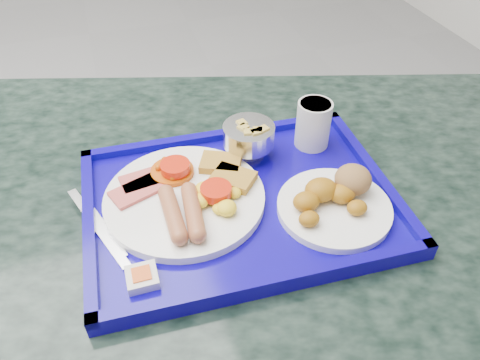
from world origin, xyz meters
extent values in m
cylinder|color=slate|center=(0.87, -0.64, 0.40)|extent=(0.12, 0.12, 0.73)
cube|color=black|center=(0.87, -0.64, 0.78)|extent=(1.47, 1.18, 0.04)
cube|color=#0D0393|center=(0.90, -0.64, 0.81)|extent=(0.49, 0.37, 0.02)
cube|color=#0D0393|center=(0.91, -0.47, 0.82)|extent=(0.48, 0.04, 0.01)
cube|color=#0D0393|center=(0.89, -0.81, 0.82)|extent=(0.48, 0.04, 0.01)
cube|color=#0D0393|center=(1.13, -0.65, 0.82)|extent=(0.03, 0.35, 0.01)
cube|color=#0D0393|center=(0.67, -0.63, 0.82)|extent=(0.03, 0.35, 0.01)
cylinder|color=white|center=(0.82, -0.62, 0.83)|extent=(0.25, 0.25, 0.01)
cube|color=#D55855|center=(0.77, -0.57, 0.84)|extent=(0.09, 0.06, 0.01)
cube|color=#D55855|center=(0.75, -0.59, 0.84)|extent=(0.10, 0.07, 0.01)
cylinder|color=#CD5408|center=(0.81, -0.56, 0.84)|extent=(0.07, 0.07, 0.01)
sphere|color=#CD5408|center=(0.81, -0.59, 0.84)|extent=(0.01, 0.01, 0.01)
sphere|color=#CD5408|center=(0.81, -0.59, 0.84)|extent=(0.01, 0.01, 0.01)
sphere|color=#CD5408|center=(0.81, -0.54, 0.84)|extent=(0.01, 0.01, 0.01)
sphere|color=#CD5408|center=(0.81, -0.57, 0.84)|extent=(0.01, 0.01, 0.01)
sphere|color=#CD5408|center=(0.79, -0.56, 0.84)|extent=(0.01, 0.01, 0.01)
sphere|color=#CD5408|center=(0.82, -0.58, 0.84)|extent=(0.01, 0.01, 0.01)
sphere|color=#CD5408|center=(0.80, -0.57, 0.84)|extent=(0.01, 0.01, 0.01)
sphere|color=#CD5408|center=(0.82, -0.57, 0.84)|extent=(0.01, 0.01, 0.01)
sphere|color=#CD5408|center=(0.82, -0.55, 0.84)|extent=(0.01, 0.01, 0.01)
sphere|color=#CD5408|center=(0.82, -0.55, 0.84)|extent=(0.01, 0.01, 0.01)
sphere|color=#CD5408|center=(0.80, -0.54, 0.84)|extent=(0.01, 0.01, 0.01)
sphere|color=#CD5408|center=(0.81, -0.57, 0.84)|extent=(0.01, 0.01, 0.01)
sphere|color=#CD5408|center=(0.79, -0.56, 0.84)|extent=(0.01, 0.01, 0.01)
sphere|color=#CD5408|center=(0.82, -0.55, 0.84)|extent=(0.01, 0.01, 0.01)
cube|color=#A17428|center=(0.89, -0.57, 0.84)|extent=(0.08, 0.07, 0.01)
cube|color=#A17428|center=(0.90, -0.61, 0.84)|extent=(0.08, 0.08, 0.01)
cylinder|color=brown|center=(0.79, -0.67, 0.84)|extent=(0.03, 0.09, 0.02)
cylinder|color=brown|center=(0.82, -0.67, 0.84)|extent=(0.03, 0.10, 0.02)
ellipsoid|color=yellow|center=(0.83, -0.65, 0.84)|extent=(0.03, 0.03, 0.02)
ellipsoid|color=yellow|center=(0.86, -0.65, 0.84)|extent=(0.02, 0.02, 0.01)
ellipsoid|color=yellow|center=(0.87, -0.68, 0.84)|extent=(0.03, 0.03, 0.02)
ellipsoid|color=yellow|center=(0.86, -0.67, 0.84)|extent=(0.02, 0.02, 0.01)
ellipsoid|color=yellow|center=(0.85, -0.63, 0.84)|extent=(0.03, 0.03, 0.02)
ellipsoid|color=yellow|center=(0.86, -0.63, 0.84)|extent=(0.02, 0.02, 0.01)
ellipsoid|color=yellow|center=(0.87, -0.63, 0.84)|extent=(0.03, 0.03, 0.02)
ellipsoid|color=yellow|center=(0.89, -0.65, 0.84)|extent=(0.02, 0.02, 0.01)
cylinder|color=#AC1204|center=(0.81, -0.57, 0.85)|extent=(0.05, 0.05, 0.01)
cylinder|color=#AC1204|center=(0.86, -0.64, 0.85)|extent=(0.05, 0.05, 0.01)
cylinder|color=white|center=(1.03, -0.71, 0.82)|extent=(0.17, 0.17, 0.01)
ellipsoid|color=#A56913|center=(1.05, -0.73, 0.84)|extent=(0.03, 0.03, 0.02)
ellipsoid|color=#A56913|center=(1.04, -0.70, 0.84)|extent=(0.04, 0.03, 0.03)
ellipsoid|color=#A56913|center=(1.01, -0.69, 0.85)|extent=(0.05, 0.04, 0.03)
ellipsoid|color=#A56913|center=(0.98, -0.70, 0.84)|extent=(0.04, 0.03, 0.03)
ellipsoid|color=#A56913|center=(0.98, -0.73, 0.84)|extent=(0.03, 0.03, 0.02)
ellipsoid|color=olive|center=(1.07, -0.69, 0.85)|extent=(0.06, 0.06, 0.04)
cylinder|color=silver|center=(0.95, -0.54, 0.82)|extent=(0.06, 0.06, 0.01)
cylinder|color=silver|center=(0.95, -0.54, 0.83)|extent=(0.02, 0.02, 0.02)
cylinder|color=silver|center=(0.95, -0.54, 0.86)|extent=(0.09, 0.09, 0.03)
cube|color=#DDBC54|center=(0.94, -0.54, 0.87)|extent=(0.02, 0.02, 0.01)
cube|color=#DDBC54|center=(0.97, -0.55, 0.87)|extent=(0.02, 0.02, 0.01)
cube|color=#DDBC54|center=(0.96, -0.55, 0.87)|extent=(0.02, 0.02, 0.01)
cube|color=#DDBC54|center=(0.94, -0.55, 0.87)|extent=(0.02, 0.02, 0.01)
cube|color=#DDBC54|center=(0.94, -0.52, 0.87)|extent=(0.02, 0.02, 0.01)
cube|color=#DDBC54|center=(0.95, -0.55, 0.87)|extent=(0.02, 0.02, 0.01)
cylinder|color=silver|center=(1.07, -0.54, 0.86)|extent=(0.06, 0.06, 0.08)
cylinder|color=orange|center=(1.07, -0.54, 0.90)|extent=(0.05, 0.05, 0.01)
cube|color=silver|center=(0.69, -0.65, 0.82)|extent=(0.05, 0.12, 0.00)
ellipsoid|color=silver|center=(0.72, -0.57, 0.82)|extent=(0.04, 0.05, 0.01)
cube|color=silver|center=(0.68, -0.64, 0.82)|extent=(0.08, 0.19, 0.00)
cube|color=silver|center=(0.73, -0.75, 0.83)|extent=(0.04, 0.04, 0.01)
cube|color=#F65A1B|center=(0.73, -0.75, 0.83)|extent=(0.02, 0.02, 0.00)
camera|label=1|loc=(0.74, -1.15, 1.33)|focal=35.00mm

